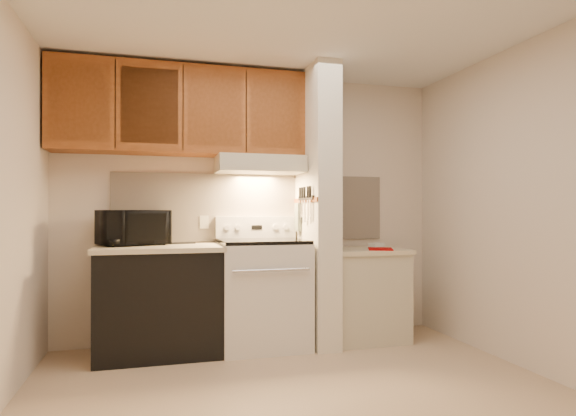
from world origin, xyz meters
name	(u,v)px	position (x,y,z in m)	size (l,w,h in m)	color
floor	(300,395)	(0.00, 0.00, 0.00)	(3.60, 3.60, 0.00)	#C9AB89
ceiling	(300,13)	(0.00, 0.00, 2.50)	(3.60, 3.60, 0.00)	white
wall_back	(255,206)	(0.00, 1.50, 1.25)	(3.60, 0.02, 2.50)	beige
wall_right	(528,205)	(1.80, 0.00, 1.25)	(0.02, 3.00, 2.50)	beige
backsplash	(255,208)	(0.00, 1.49, 1.24)	(2.60, 0.02, 0.63)	#F5E1C9
range_body	(262,295)	(0.00, 1.16, 0.46)	(0.76, 0.65, 0.92)	silver
oven_window	(271,296)	(0.00, 0.84, 0.50)	(0.50, 0.01, 0.30)	black
oven_handle	(272,270)	(0.00, 0.80, 0.72)	(0.02, 0.02, 0.65)	silver
cooktop	(262,241)	(0.00, 1.16, 0.94)	(0.74, 0.64, 0.03)	black
range_backguard	(256,227)	(0.00, 1.44, 1.05)	(0.76, 0.08, 0.20)	silver
range_display	(257,227)	(0.00, 1.40, 1.05)	(0.10, 0.01, 0.04)	black
range_knob_left_outer	(227,228)	(-0.28, 1.40, 1.05)	(0.05, 0.05, 0.02)	silver
range_knob_left_inner	(238,227)	(-0.18, 1.40, 1.05)	(0.05, 0.05, 0.02)	silver
range_knob_right_inner	(276,227)	(0.18, 1.40, 1.05)	(0.05, 0.05, 0.02)	silver
range_knob_right_outer	(286,227)	(0.28, 1.40, 1.05)	(0.05, 0.05, 0.02)	silver
dishwasher_front	(160,302)	(-0.88, 1.17, 0.43)	(1.00, 0.63, 0.87)	black
left_countertop	(160,248)	(-0.88, 1.17, 0.89)	(1.04, 0.67, 0.04)	beige
spoon_rest	(182,243)	(-0.68, 1.36, 0.92)	(0.22, 0.07, 0.02)	black
teal_jar	(117,239)	(-1.23, 1.36, 0.96)	(0.09, 0.09, 0.10)	#2A676B
outlet	(204,222)	(-0.48, 1.48, 1.10)	(0.08, 0.01, 0.12)	beige
microwave	(133,228)	(-1.10, 1.31, 1.06)	(0.54, 0.37, 0.30)	black
partition_pillar	(317,206)	(0.51, 1.15, 1.25)	(0.22, 0.70, 2.50)	silver
pillar_trim	(305,200)	(0.39, 1.15, 1.30)	(0.01, 0.70, 0.04)	brown
knife_strip	(306,198)	(0.39, 1.10, 1.32)	(0.02, 0.42, 0.04)	black
knife_blade_a	(310,209)	(0.38, 0.95, 1.22)	(0.01, 0.04, 0.16)	silver
knife_handle_a	(310,192)	(0.38, 0.95, 1.37)	(0.02, 0.02, 0.10)	black
knife_blade_b	(308,210)	(0.38, 1.01, 1.21)	(0.01, 0.04, 0.18)	silver
knife_handle_b	(308,192)	(0.38, 1.01, 1.37)	(0.02, 0.02, 0.10)	black
knife_blade_c	(305,211)	(0.38, 1.10, 1.20)	(0.01, 0.04, 0.20)	silver
knife_handle_c	(305,192)	(0.38, 1.11, 1.37)	(0.02, 0.02, 0.10)	black
knife_blade_d	(302,209)	(0.38, 1.17, 1.22)	(0.01, 0.04, 0.16)	silver
knife_handle_d	(302,193)	(0.38, 1.18, 1.37)	(0.02, 0.02, 0.10)	black
knife_blade_e	(300,210)	(0.38, 1.26, 1.21)	(0.01, 0.04, 0.18)	silver
knife_handle_e	(300,193)	(0.38, 1.25, 1.37)	(0.02, 0.02, 0.10)	black
oven_mitt	(298,217)	(0.38, 1.32, 1.15)	(0.03, 0.11, 0.27)	slate
right_cab_base	(364,296)	(0.97, 1.15, 0.40)	(0.70, 0.60, 0.81)	beige
right_countertop	(363,251)	(0.97, 1.15, 0.83)	(0.74, 0.64, 0.04)	beige
red_folder	(380,249)	(1.07, 1.00, 0.85)	(0.21, 0.29, 0.01)	#970001
white_box	(376,245)	(1.19, 1.33, 0.87)	(0.14, 0.09, 0.04)	white
range_hood	(259,165)	(0.00, 1.28, 1.62)	(0.78, 0.44, 0.15)	beige
hood_lip	(265,168)	(0.00, 1.07, 1.58)	(0.78, 0.04, 0.06)	beige
upper_cabinets	(182,111)	(-0.69, 1.32, 2.08)	(2.18, 0.33, 0.77)	brown
cab_door_a	(79,102)	(-1.51, 1.17, 2.08)	(0.46, 0.01, 0.63)	brown
cab_gap_a	(115,104)	(-1.23, 1.16, 2.08)	(0.01, 0.01, 0.73)	black
cab_door_b	(150,106)	(-0.96, 1.17, 2.08)	(0.46, 0.01, 0.63)	brown
cab_gap_b	(183,107)	(-0.69, 1.16, 2.08)	(0.01, 0.01, 0.73)	black
cab_door_c	(215,109)	(-0.42, 1.17, 2.08)	(0.46, 0.01, 0.63)	brown
cab_gap_c	(246,111)	(-0.14, 1.16, 2.08)	(0.01, 0.01, 0.73)	black
cab_door_d	(276,113)	(0.13, 1.17, 2.08)	(0.46, 0.01, 0.63)	brown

